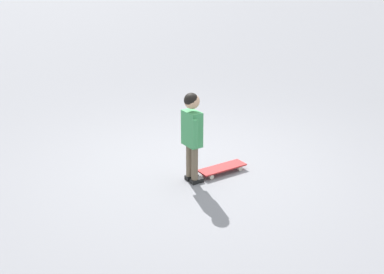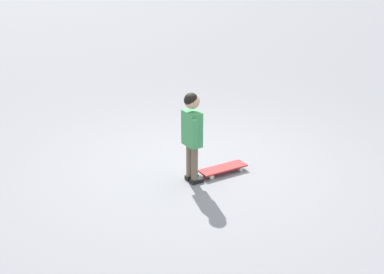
% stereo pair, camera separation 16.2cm
% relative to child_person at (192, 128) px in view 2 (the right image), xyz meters
% --- Properties ---
extents(ground_plane, '(50.00, 50.00, 0.00)m').
position_rel_child_person_xyz_m(ground_plane, '(0.11, 0.43, -0.66)').
color(ground_plane, gray).
extents(child_person, '(0.26, 0.41, 1.06)m').
position_rel_child_person_xyz_m(child_person, '(0.00, 0.00, 0.00)').
color(child_person, brown).
rests_on(child_person, ground).
extents(skateboard, '(0.62, 0.45, 0.07)m').
position_rel_child_person_xyz_m(skateboard, '(0.38, 0.21, -0.60)').
color(skateboard, '#B22D2D').
rests_on(skateboard, ground).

